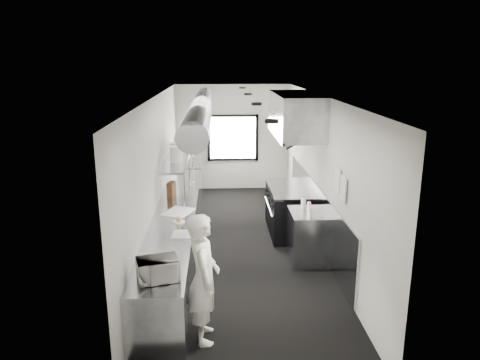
{
  "coord_description": "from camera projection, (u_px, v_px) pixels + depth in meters",
  "views": [
    {
      "loc": [
        -0.4,
        -8.04,
        3.44
      ],
      "look_at": [
        -0.02,
        -0.2,
        1.35
      ],
      "focal_mm": 34.18,
      "sensor_mm": 36.0,
      "label": 1
    }
  ],
  "objects": [
    {
      "name": "wall_back",
      "position": [
        233.0,
        138.0,
        12.16
      ],
      "size": [
        3.0,
        0.02,
        2.8
      ],
      "primitive_type": "cube",
      "color": "beige",
      "rests_on": "floor"
    },
    {
      "name": "pastry",
      "position": [
        179.0,
        219.0,
        7.3
      ],
      "size": [
        0.09,
        0.09,
        0.09
      ],
      "primitive_type": "sphere",
      "color": "tan",
      "rests_on": "small_plate"
    },
    {
      "name": "squeeze_bottle_e",
      "position": [
        304.0,
        202.0,
        8.06
      ],
      "size": [
        0.06,
        0.06,
        0.17
      ],
      "primitive_type": "cylinder",
      "rotation": [
        0.0,
        0.0,
        0.05
      ],
      "color": "white",
      "rests_on": "bottle_station"
    },
    {
      "name": "small_plate",
      "position": [
        179.0,
        222.0,
        7.31
      ],
      "size": [
        0.23,
        0.23,
        0.02
      ],
      "primitive_type": "cylinder",
      "rotation": [
        0.0,
        0.0,
        0.23
      ],
      "color": "silver",
      "rests_on": "prep_counter"
    },
    {
      "name": "wall_right",
      "position": [
        322.0,
        174.0,
        8.38
      ],
      "size": [
        0.02,
        8.0,
        2.8
      ],
      "primitive_type": "cube",
      "color": "beige",
      "rests_on": "floor"
    },
    {
      "name": "wall_cladding",
      "position": [
        315.0,
        212.0,
        8.88
      ],
      "size": [
        0.03,
        5.5,
        1.1
      ],
      "primitive_type": "cube",
      "color": "gray",
      "rests_on": "wall_right"
    },
    {
      "name": "plate_stack_d",
      "position": [
        181.0,
        141.0,
        9.81
      ],
      "size": [
        0.25,
        0.25,
        0.33
      ],
      "primitive_type": "cylinder",
      "rotation": [
        0.0,
        0.0,
        -0.19
      ],
      "color": "silver",
      "rests_on": "pass_shelf"
    },
    {
      "name": "exhaust_hood",
      "position": [
        295.0,
        115.0,
        8.78
      ],
      "size": [
        0.81,
        2.2,
        0.88
      ],
      "color": "gray",
      "rests_on": "ceiling"
    },
    {
      "name": "notice_sheet_b",
      "position": [
        343.0,
        189.0,
        6.84
      ],
      "size": [
        0.02,
        0.28,
        0.38
      ],
      "primitive_type": "cube",
      "color": "silver",
      "rests_on": "wall_right"
    },
    {
      "name": "range",
      "position": [
        290.0,
        210.0,
        9.27
      ],
      "size": [
        0.88,
        1.6,
        0.94
      ],
      "color": "black",
      "rests_on": "floor"
    },
    {
      "name": "deli_tub_b",
      "position": [
        151.0,
        260.0,
        5.85
      ],
      "size": [
        0.18,
        0.18,
        0.1
      ],
      "primitive_type": "cylinder",
      "rotation": [
        0.0,
        0.0,
        -0.4
      ],
      "color": "silver",
      "rests_on": "prep_counter"
    },
    {
      "name": "microwave",
      "position": [
        158.0,
        269.0,
        5.39
      ],
      "size": [
        0.52,
        0.45,
        0.27
      ],
      "primitive_type": "imported",
      "rotation": [
        0.0,
        0.0,
        0.28
      ],
      "color": "silver",
      "rests_on": "prep_counter"
    },
    {
      "name": "plate_stack_a",
      "position": [
        176.0,
        154.0,
        8.53
      ],
      "size": [
        0.33,
        0.33,
        0.29
      ],
      "primitive_type": "cylinder",
      "rotation": [
        0.0,
        0.0,
        0.39
      ],
      "color": "silver",
      "rests_on": "pass_shelf"
    },
    {
      "name": "deli_tub_a",
      "position": [
        148.0,
        259.0,
        5.86
      ],
      "size": [
        0.18,
        0.18,
        0.1
      ],
      "primitive_type": "cylinder",
      "rotation": [
        0.0,
        0.0,
        0.35
      ],
      "color": "silver",
      "rests_on": "prep_counter"
    },
    {
      "name": "pass_shelf",
      "position": [
        179.0,
        157.0,
        9.18
      ],
      "size": [
        0.45,
        3.0,
        0.68
      ],
      "color": "gray",
      "rests_on": "prep_counter"
    },
    {
      "name": "squeeze_bottle_b",
      "position": [
        309.0,
        211.0,
        7.6
      ],
      "size": [
        0.07,
        0.07,
        0.19
      ],
      "primitive_type": "cylinder",
      "rotation": [
        0.0,
        0.0,
        -0.1
      ],
      "color": "white",
      "rests_on": "bottle_station"
    },
    {
      "name": "squeeze_bottle_d",
      "position": [
        303.0,
        203.0,
        7.97
      ],
      "size": [
        0.07,
        0.07,
        0.19
      ],
      "primitive_type": "cylinder",
      "rotation": [
        0.0,
        0.0,
        0.07
      ],
      "color": "white",
      "rests_on": "bottle_station"
    },
    {
      "name": "service_window",
      "position": [
        233.0,
        138.0,
        12.13
      ],
      "size": [
        1.36,
        0.05,
        1.25
      ],
      "color": "white",
      "rests_on": "wall_back"
    },
    {
      "name": "wall_left",
      "position": [
        157.0,
        176.0,
        8.23
      ],
      "size": [
        0.02,
        8.0,
        2.8
      ],
      "primitive_type": "cube",
      "color": "beige",
      "rests_on": "floor"
    },
    {
      "name": "cutting_board",
      "position": [
        178.0,
        212.0,
        7.79
      ],
      "size": [
        0.59,
        0.66,
        0.02
      ],
      "primitive_type": "cube",
      "rotation": [
        0.0,
        0.0,
        -0.43
      ],
      "color": "white",
      "rests_on": "prep_counter"
    },
    {
      "name": "line_cook",
      "position": [
        203.0,
        278.0,
        5.61
      ],
      "size": [
        0.45,
        0.64,
        1.67
      ],
      "primitive_type": "imported",
      "rotation": [
        0.0,
        0.0,
        1.66
      ],
      "color": "silver",
      "rests_on": "floor"
    },
    {
      "name": "far_work_table",
      "position": [
        189.0,
        180.0,
        11.58
      ],
      "size": [
        0.7,
        1.2,
        0.9
      ],
      "primitive_type": "cube",
      "color": "gray",
      "rests_on": "floor"
    },
    {
      "name": "hvac_duct",
      "position": [
        201.0,
        109.0,
        8.36
      ],
      "size": [
        0.4,
        6.4,
        0.4
      ],
      "primitive_type": "cylinder",
      "rotation": [
        1.57,
        0.0,
        0.0
      ],
      "color": "gray",
      "rests_on": "ceiling"
    },
    {
      "name": "ceiling",
      "position": [
        240.0,
        97.0,
        7.94
      ],
      "size": [
        3.0,
        8.0,
        0.01
      ],
      "primitive_type": "cube",
      "color": "beige",
      "rests_on": "wall_back"
    },
    {
      "name": "notice_sheet_a",
      "position": [
        337.0,
        180.0,
        7.17
      ],
      "size": [
        0.02,
        0.28,
        0.38
      ],
      "primitive_type": "cube",
      "color": "silver",
      "rests_on": "wall_right"
    },
    {
      "name": "squeeze_bottle_a",
      "position": [
        310.0,
        213.0,
        7.5
      ],
      "size": [
        0.07,
        0.07,
        0.18
      ],
      "primitive_type": "cylinder",
      "rotation": [
        0.0,
        0.0,
        0.12
      ],
      "color": "white",
      "rests_on": "bottle_station"
    },
    {
      "name": "squeeze_bottle_c",
      "position": [
        309.0,
        208.0,
        7.74
      ],
      "size": [
        0.08,
        0.08,
        0.19
      ],
      "primitive_type": "cylinder",
      "rotation": [
        0.0,
        0.0,
        -0.36
      ],
      "color": "white",
      "rests_on": "bottle_station"
    },
    {
      "name": "wall_front",
      "position": [
        261.0,
        275.0,
        4.44
      ],
      "size": [
        3.0,
        0.02,
        2.8
      ],
      "primitive_type": "cube",
      "color": "beige",
      "rests_on": "floor"
    },
    {
      "name": "floor",
      "position": [
        240.0,
        246.0,
        8.67
      ],
      "size": [
        3.0,
        8.0,
        0.01
      ],
      "primitive_type": "cube",
      "color": "black",
      "rests_on": "ground"
    },
    {
      "name": "prep_counter",
      "position": [
        176.0,
        235.0,
        8.01
      ],
      "size": [
        0.7,
        6.0,
        0.9
      ],
      "primitive_type": "cube",
      "color": "gray",
      "rests_on": "floor"
    },
    {
      "name": "bottle_station",
      "position": [
        308.0,
        237.0,
        7.93
      ],
      "size": [
        0.65,
        0.8,
        0.9
      ],
      "primitive_type": "cube",
      "color": "gray",
      "rests_on": "floor"
    },
    {
      "name": "knife_block",
      "position": [
        171.0,
        189.0,
        8.72
      ],
      "size": [
        0.17,
        0.26,
        0.27
      ],
      "primitive_type": "cube",
      "rotation": [
        0.0,
        0.0,
        -0.25
      ],
      "color": "#55381E",
      "rests_on": "prep_counter"
    },
    {
      "name": "plate_stack_c",
      "position": [
        179.0,
        145.0,
        9.39
      ],
      "size": [
        0.29,
        0.29,
        0.31
      ],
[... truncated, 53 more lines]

